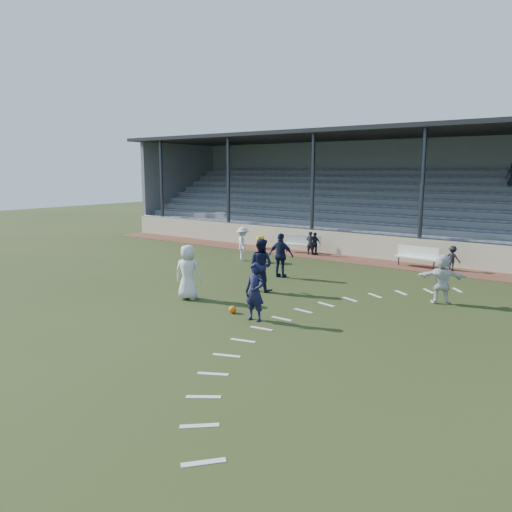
{
  "coord_description": "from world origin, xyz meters",
  "views": [
    {
      "loc": [
        11.0,
        -12.17,
        4.48
      ],
      "look_at": [
        0.0,
        2.5,
        1.3
      ],
      "focal_mm": 35.0,
      "sensor_mm": 36.0,
      "label": 1
    }
  ],
  "objects_px": {
    "player_navy_lead": "(255,292)",
    "player_white_lead": "(188,272)",
    "bench_right": "(417,255)",
    "trash_bin": "(260,242)",
    "bench_left": "(303,242)",
    "football": "(233,309)"
  },
  "relations": [
    {
      "from": "player_navy_lead",
      "to": "player_white_lead",
      "type": "bearing_deg",
      "value": 164.11
    },
    {
      "from": "bench_right",
      "to": "player_navy_lead",
      "type": "xyz_separation_m",
      "value": [
        -1.01,
        -11.18,
        0.29
      ]
    },
    {
      "from": "bench_right",
      "to": "trash_bin",
      "type": "relative_size",
      "value": 2.8
    },
    {
      "from": "bench_left",
      "to": "player_navy_lead",
      "type": "xyz_separation_m",
      "value": [
        5.4,
        -11.5,
        0.29
      ]
    },
    {
      "from": "bench_left",
      "to": "bench_right",
      "type": "distance_m",
      "value": 6.42
    },
    {
      "from": "bench_left",
      "to": "player_white_lead",
      "type": "height_order",
      "value": "player_white_lead"
    },
    {
      "from": "player_white_lead",
      "to": "player_navy_lead",
      "type": "xyz_separation_m",
      "value": [
        3.4,
        -0.63,
        -0.08
      ]
    },
    {
      "from": "trash_bin",
      "to": "football",
      "type": "height_order",
      "value": "trash_bin"
    },
    {
      "from": "bench_right",
      "to": "player_white_lead",
      "type": "relative_size",
      "value": 1.05
    },
    {
      "from": "player_navy_lead",
      "to": "football",
      "type": "bearing_deg",
      "value": 164.0
    },
    {
      "from": "trash_bin",
      "to": "player_white_lead",
      "type": "height_order",
      "value": "player_white_lead"
    },
    {
      "from": "bench_left",
      "to": "trash_bin",
      "type": "relative_size",
      "value": 2.81
    },
    {
      "from": "trash_bin",
      "to": "player_white_lead",
      "type": "xyz_separation_m",
      "value": [
        4.67,
        -10.61,
        0.58
      ]
    },
    {
      "from": "bench_right",
      "to": "trash_bin",
      "type": "height_order",
      "value": "bench_right"
    },
    {
      "from": "bench_right",
      "to": "trash_bin",
      "type": "distance_m",
      "value": 9.08
    },
    {
      "from": "bench_left",
      "to": "bench_right",
      "type": "bearing_deg",
      "value": -17.84
    },
    {
      "from": "trash_bin",
      "to": "bench_right",
      "type": "bearing_deg",
      "value": -0.34
    },
    {
      "from": "trash_bin",
      "to": "football",
      "type": "distance_m",
      "value": 13.1
    },
    {
      "from": "bench_right",
      "to": "football",
      "type": "height_order",
      "value": "bench_right"
    },
    {
      "from": "bench_left",
      "to": "bench_right",
      "type": "height_order",
      "value": "same"
    },
    {
      "from": "bench_right",
      "to": "football",
      "type": "bearing_deg",
      "value": -96.38
    },
    {
      "from": "player_white_lead",
      "to": "football",
      "type": "bearing_deg",
      "value": 145.58
    }
  ]
}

